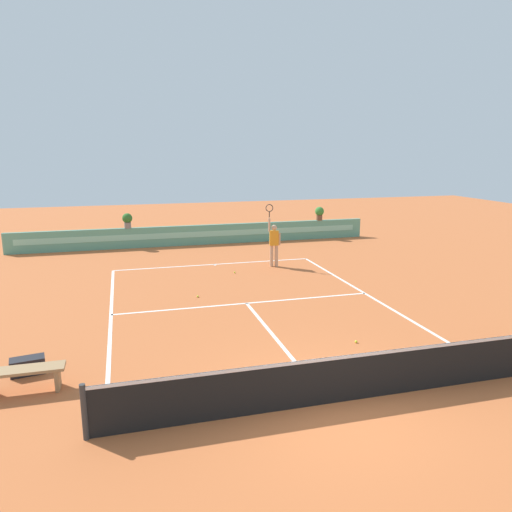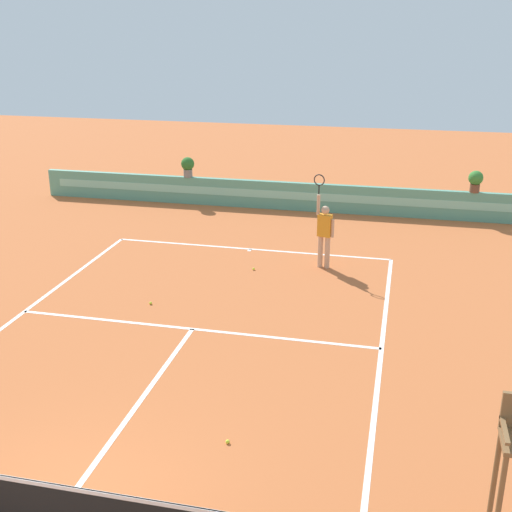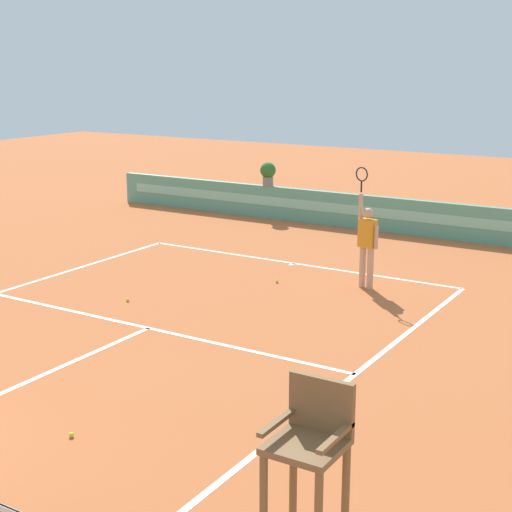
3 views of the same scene
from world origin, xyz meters
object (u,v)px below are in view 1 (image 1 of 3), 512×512
Objects in this scene: tennis_player at (274,242)px; tennis_ball_by_sideline at (356,342)px; bench_courtside at (23,375)px; tennis_ball_mid_court at (235,272)px; tennis_ball_near_baseline at (198,296)px; potted_plant_left at (127,220)px; gear_bag at (28,366)px; potted_plant_far_right at (319,213)px.

tennis_player reaches higher than tennis_ball_by_sideline.
tennis_player is 38.01× the size of tennis_ball_by_sideline.
bench_courtside is 23.53× the size of tennis_ball_mid_court.
tennis_ball_near_baseline is at bearing 123.64° from tennis_ball_by_sideline.
potted_plant_left is at bearing 110.86° from tennis_ball_by_sideline.
tennis_ball_mid_court is at bearing 100.11° from tennis_ball_by_sideline.
tennis_ball_mid_court is 7.78m from tennis_ball_by_sideline.
bench_courtside is 2.29× the size of gear_bag.
tennis_ball_near_baseline is (-3.69, -3.44, -1.02)m from tennis_player.
potted_plant_far_right is at bearing 71.05° from tennis_ball_by_sideline.
potted_plant_left and potted_plant_far_right have the same top height.
tennis_ball_mid_court is (6.20, 8.20, -0.34)m from bench_courtside.
potted_plant_left is 10.01m from potted_plant_far_right.
tennis_ball_near_baseline is 0.09× the size of potted_plant_left.
tennis_ball_by_sideline is 0.09× the size of potted_plant_left.
tennis_ball_near_baseline is 0.09× the size of potted_plant_far_right.
tennis_ball_by_sideline is (-0.45, -8.32, -1.02)m from tennis_player.
gear_bag is at bearing -132.55° from potted_plant_far_right.
tennis_ball_mid_court is 7.42m from potted_plant_left.
potted_plant_left reaches higher than tennis_ball_by_sideline.
tennis_ball_by_sideline is 14.86m from potted_plant_left.
gear_bag is at bearing 94.41° from bench_courtside.
tennis_player reaches higher than potted_plant_left.
tennis_player is at bearing -43.95° from potted_plant_left.
bench_courtside is at bearing -127.09° from tennis_ball_mid_court.
tennis_ball_mid_court is at bearing -134.76° from potted_plant_far_right.
tennis_ball_near_baseline is (4.39, 4.54, -0.15)m from gear_bag.
potted_plant_left is at bearing 102.73° from tennis_ball_near_baseline.
tennis_ball_mid_court is at bearing -160.12° from tennis_player.
tennis_ball_by_sideline is (7.56, 0.54, -0.34)m from bench_courtside.
gear_bag reaches higher than tennis_ball_by_sideline.
bench_courtside is 14.58m from potted_plant_left.
tennis_ball_near_baseline is at bearing 51.46° from bench_courtside.
gear_bag is 0.97× the size of potted_plant_left.
bench_courtside reaches higher than tennis_ball_near_baseline.
potted_plant_far_right is (7.99, 8.94, 1.38)m from tennis_ball_near_baseline.
potted_plant_left is (2.36, 13.48, 1.23)m from gear_bag.
tennis_ball_near_baseline is 1.00× the size of tennis_ball_by_sideline.
gear_bag is at bearing -99.95° from potted_plant_left.
gear_bag is at bearing -135.37° from tennis_player.
tennis_ball_mid_court is at bearing 55.91° from tennis_ball_near_baseline.
potted_plant_far_right reaches higher than tennis_ball_near_baseline.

